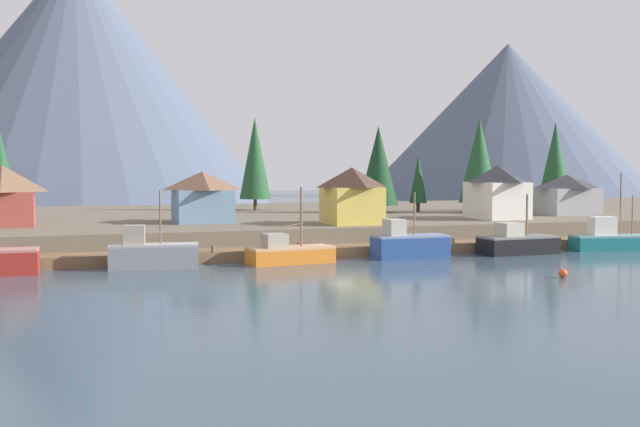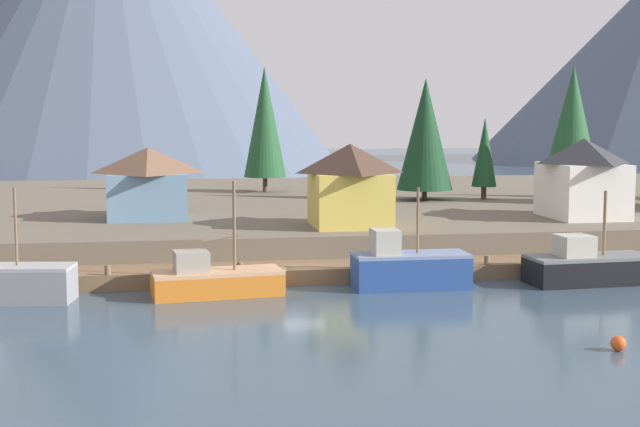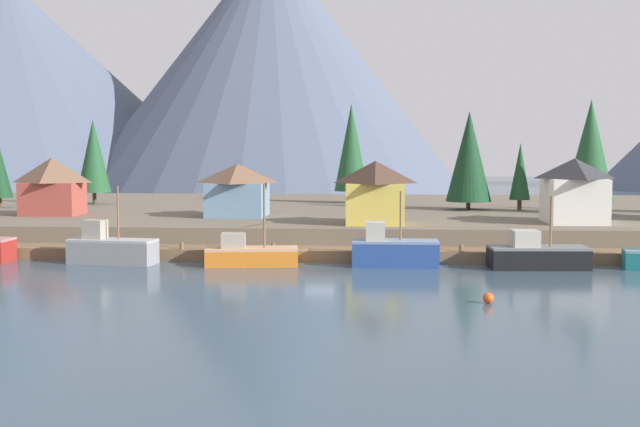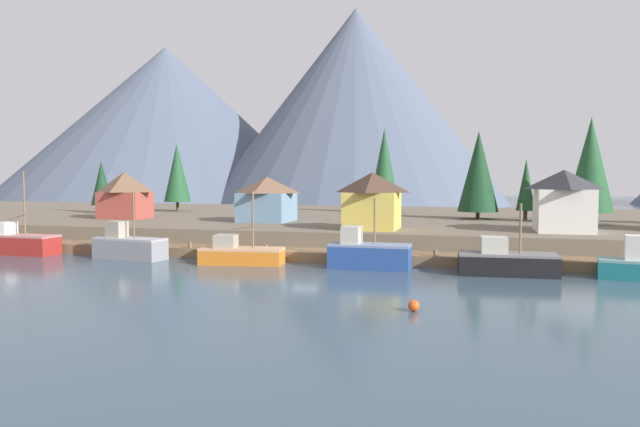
% 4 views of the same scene
% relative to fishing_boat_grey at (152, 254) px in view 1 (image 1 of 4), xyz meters
% --- Properties ---
extents(ground_plane, '(400.00, 400.00, 1.00)m').
position_rel_fishing_boat_grey_xyz_m(ground_plane, '(17.55, 21.90, -1.73)').
color(ground_plane, '#384C5B').
extents(dock, '(80.00, 4.00, 1.60)m').
position_rel_fishing_boat_grey_xyz_m(dock, '(17.55, 3.89, -0.73)').
color(dock, brown).
rests_on(dock, ground_plane).
extents(shoreline_bank, '(400.00, 56.00, 2.50)m').
position_rel_fishing_boat_grey_xyz_m(shoreline_bank, '(17.55, 33.90, 0.02)').
color(shoreline_bank, '#665B4C').
rests_on(shoreline_bank, ground_plane).
extents(mountain_central_peak, '(92.57, 92.57, 60.00)m').
position_rel_fishing_boat_grey_xyz_m(mountain_central_peak, '(-3.82, 128.58, 28.77)').
color(mountain_central_peak, '#4C566B').
rests_on(mountain_central_peak, ground_plane).
extents(mountain_east_peak, '(88.98, 88.98, 46.49)m').
position_rel_fishing_boat_grey_xyz_m(mountain_east_peak, '(121.82, 139.05, 22.01)').
color(mountain_east_peak, '#4C566B').
rests_on(mountain_east_peak, ground_plane).
extents(fishing_boat_grey, '(7.64, 3.56, 6.59)m').
position_rel_fishing_boat_grey_xyz_m(fishing_boat_grey, '(0.00, 0.00, 0.00)').
color(fishing_boat_grey, gray).
rests_on(fishing_boat_grey, ground_plane).
extents(fishing_boat_orange, '(7.93, 3.83, 6.80)m').
position_rel_fishing_boat_grey_xyz_m(fishing_boat_orange, '(11.88, -0.20, -0.30)').
color(fishing_boat_orange, '#CC6B1E').
rests_on(fishing_boat_orange, ground_plane).
extents(fishing_boat_blue, '(7.10, 2.91, 6.23)m').
position_rel_fishing_boat_grey_xyz_m(fishing_boat_blue, '(23.82, 0.30, 0.05)').
color(fishing_boat_blue, navy).
rests_on(fishing_boat_blue, ground_plane).
extents(fishing_boat_black, '(8.05, 3.64, 5.89)m').
position_rel_fishing_boat_grey_xyz_m(fishing_boat_black, '(35.43, -0.09, -0.14)').
color(fishing_boat_black, black).
rests_on(fishing_boat_black, ground_plane).
extents(fishing_boat_teal, '(8.25, 3.79, 7.99)m').
position_rel_fishing_boat_grey_xyz_m(fishing_boat_teal, '(46.27, -0.12, -0.10)').
color(fishing_boat_teal, '#196B70').
rests_on(fishing_boat_teal, ground_plane).
extents(house_red, '(6.33, 4.81, 6.27)m').
position_rel_fishing_boat_grey_xyz_m(house_red, '(-12.91, 18.94, 4.48)').
color(house_red, '#9E4238').
rests_on(house_red, shoreline_bank).
extents(house_yellow, '(5.73, 6.14, 6.07)m').
position_rel_fishing_boat_grey_xyz_m(house_yellow, '(22.25, 11.24, 4.37)').
color(house_yellow, gold).
rests_on(house_yellow, shoreline_bank).
extents(house_blue, '(6.34, 6.68, 5.62)m').
position_rel_fishing_boat_grey_xyz_m(house_blue, '(7.49, 18.81, 4.14)').
color(house_blue, '#6689A8').
rests_on(house_blue, shoreline_bank).
extents(house_white, '(5.61, 7.11, 6.31)m').
position_rel_fishing_boat_grey_xyz_m(house_white, '(41.59, 13.78, 4.49)').
color(house_white, silver).
rests_on(house_white, shoreline_bank).
extents(house_grey, '(7.27, 5.99, 5.16)m').
position_rel_fishing_boat_grey_xyz_m(house_grey, '(54.51, 18.06, 3.91)').
color(house_grey, gray).
rests_on(house_grey, shoreline_bank).
extents(conifer_near_left, '(4.46, 4.46, 13.25)m').
position_rel_fishing_boat_grey_xyz_m(conifer_near_left, '(18.86, 41.06, 8.69)').
color(conifer_near_left, '#4C3823').
rests_on(conifer_near_left, shoreline_bank).
extents(conifer_near_right, '(2.42, 2.42, 7.92)m').
position_rel_fishing_boat_grey_xyz_m(conifer_near_right, '(39.12, 29.90, 5.82)').
color(conifer_near_right, '#4C3823').
rests_on(conifer_near_right, shoreline_bank).
extents(conifer_mid_left, '(5.38, 5.38, 12.71)m').
position_rel_fishing_boat_grey_xyz_m(conifer_mid_left, '(46.04, 25.61, 8.30)').
color(conifer_mid_left, '#4C3823').
rests_on(conifer_mid_left, shoreline_bank).
extents(conifer_back_left, '(4.59, 4.59, 12.48)m').
position_rel_fishing_boat_grey_xyz_m(conifer_back_left, '(58.63, 26.39, 8.18)').
color(conifer_back_left, '#4C3823').
rests_on(conifer_back_left, shoreline_bank).
extents(conifer_back_right, '(5.33, 5.33, 11.65)m').
position_rel_fishing_boat_grey_xyz_m(conifer_back_right, '(33.14, 29.79, 7.60)').
color(conifer_back_right, '#4C3823').
rests_on(conifer_back_right, shoreline_bank).
extents(channel_buoy, '(0.70, 0.70, 0.70)m').
position_rel_fishing_boat_grey_xyz_m(channel_buoy, '(29.51, -15.48, -0.88)').
color(channel_buoy, '#E04C19').
rests_on(channel_buoy, ground_plane).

